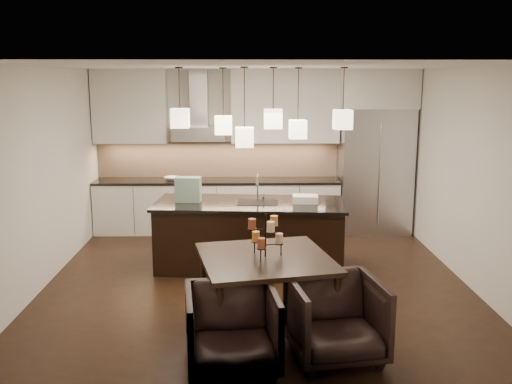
{
  "coord_description": "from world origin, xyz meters",
  "views": [
    {
      "loc": [
        -0.16,
        -7.3,
        2.67
      ],
      "look_at": [
        0.0,
        0.2,
        1.15
      ],
      "focal_mm": 40.0,
      "sensor_mm": 36.0,
      "label": 1
    }
  ],
  "objects_px": {
    "dining_table": "(265,292)",
    "armchair_left": "(232,330)",
    "armchair_right": "(336,319)",
    "refrigerator": "(375,171)",
    "island_body": "(250,236)"
  },
  "relations": [
    {
      "from": "island_body",
      "to": "armchair_left",
      "type": "height_order",
      "value": "island_body"
    },
    {
      "from": "dining_table",
      "to": "refrigerator",
      "type": "bearing_deg",
      "value": 50.87
    },
    {
      "from": "dining_table",
      "to": "armchair_left",
      "type": "relative_size",
      "value": 1.56
    },
    {
      "from": "dining_table",
      "to": "armchair_left",
      "type": "distance_m",
      "value": 0.95
    },
    {
      "from": "armchair_right",
      "to": "refrigerator",
      "type": "bearing_deg",
      "value": 63.76
    },
    {
      "from": "island_body",
      "to": "dining_table",
      "type": "bearing_deg",
      "value": -81.24
    },
    {
      "from": "refrigerator",
      "to": "dining_table",
      "type": "bearing_deg",
      "value": -117.52
    },
    {
      "from": "refrigerator",
      "to": "armchair_left",
      "type": "height_order",
      "value": "refrigerator"
    },
    {
      "from": "armchair_left",
      "to": "refrigerator",
      "type": "bearing_deg",
      "value": 56.76
    },
    {
      "from": "refrigerator",
      "to": "armchair_left",
      "type": "bearing_deg",
      "value": -116.35
    },
    {
      "from": "dining_table",
      "to": "armchair_left",
      "type": "xyz_separation_m",
      "value": [
        -0.34,
        -0.89,
        -0.01
      ]
    },
    {
      "from": "refrigerator",
      "to": "dining_table",
      "type": "xyz_separation_m",
      "value": [
        -2.04,
        -3.91,
        -0.67
      ]
    },
    {
      "from": "armchair_left",
      "to": "armchair_right",
      "type": "bearing_deg",
      "value": 4.73
    },
    {
      "from": "dining_table",
      "to": "armchair_right",
      "type": "distance_m",
      "value": 0.94
    },
    {
      "from": "armchair_left",
      "to": "dining_table",
      "type": "bearing_deg",
      "value": 62.18
    }
  ]
}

